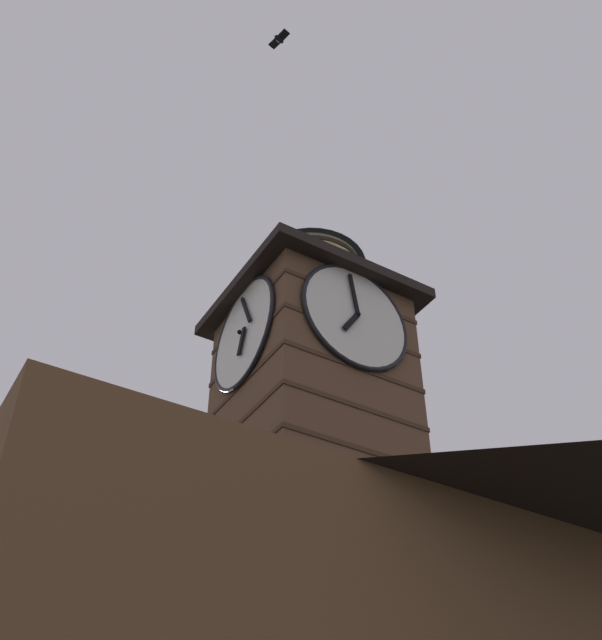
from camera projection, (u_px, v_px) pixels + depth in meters
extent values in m
pyramid|color=black|center=(328.00, 573.00, 13.71)|extent=(13.74, 11.56, 2.44)
cube|color=brown|center=(313.00, 406.00, 16.11)|extent=(3.24, 3.24, 4.71)
cube|color=#432E20|center=(313.00, 485.00, 14.99)|extent=(3.28, 3.28, 0.10)
cube|color=#432E20|center=(313.00, 444.00, 15.54)|extent=(3.28, 3.28, 0.10)
cube|color=#432E20|center=(313.00, 407.00, 16.09)|extent=(3.28, 3.28, 0.10)
cube|color=#432E20|center=(312.00, 371.00, 16.65)|extent=(3.28, 3.28, 0.10)
cube|color=#432E20|center=(312.00, 338.00, 17.20)|extent=(3.28, 3.28, 0.10)
cylinder|color=white|center=(355.00, 317.00, 15.76)|extent=(2.46, 0.10, 2.46)
torus|color=black|center=(356.00, 316.00, 15.74)|extent=(2.56, 0.10, 2.56)
cube|color=black|center=(351.00, 321.00, 15.47)|extent=(0.45, 0.04, 0.57)
cube|color=black|center=(354.00, 294.00, 15.98)|extent=(0.23, 0.04, 1.01)
sphere|color=black|center=(358.00, 314.00, 15.69)|extent=(0.10, 0.10, 0.10)
cylinder|color=white|center=(244.00, 334.00, 16.20)|extent=(0.10, 2.46, 2.46)
torus|color=black|center=(243.00, 333.00, 16.19)|extent=(0.10, 2.56, 2.56)
cube|color=black|center=(241.00, 341.00, 15.91)|extent=(0.04, 0.30, 0.62)
cube|color=black|center=(246.00, 310.00, 16.30)|extent=(0.04, 0.51, 0.94)
sphere|color=black|center=(239.00, 332.00, 16.15)|extent=(0.10, 0.10, 0.10)
cube|color=black|center=(311.00, 312.00, 17.66)|extent=(3.94, 3.94, 0.25)
cylinder|color=beige|center=(311.00, 287.00, 18.13)|extent=(2.31, 2.31, 1.26)
cylinder|color=#2D2319|center=(311.00, 303.00, 17.83)|extent=(2.37, 2.37, 0.10)
cylinder|color=#2D2319|center=(311.00, 292.00, 18.03)|extent=(2.37, 2.37, 0.10)
cylinder|color=#2D2319|center=(311.00, 282.00, 18.23)|extent=(2.37, 2.37, 0.10)
cylinder|color=#2D2319|center=(311.00, 272.00, 18.42)|extent=(2.37, 2.37, 0.10)
cone|color=#2D3847|center=(311.00, 251.00, 18.85)|extent=(2.61, 2.61, 1.07)
sphere|color=#424C5B|center=(311.00, 232.00, 19.25)|extent=(0.16, 0.16, 0.16)
cone|color=black|center=(266.00, 614.00, 18.24)|extent=(4.55, 4.55, 3.32)
cone|color=black|center=(269.00, 524.00, 19.63)|extent=(3.33, 3.33, 3.46)
cone|color=black|center=(270.00, 452.00, 20.90)|extent=(2.12, 2.12, 3.25)
ellipsoid|color=black|center=(279.00, 39.00, 18.01)|extent=(0.28, 0.19, 0.14)
cube|color=black|center=(275.00, 43.00, 18.09)|extent=(0.23, 0.31, 0.05)
cube|color=black|center=(283.00, 35.00, 17.93)|extent=(0.23, 0.31, 0.05)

